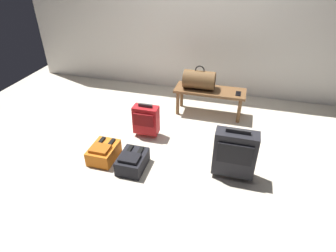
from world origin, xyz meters
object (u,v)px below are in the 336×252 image
Objects in this scene: suitcase_upright_charcoal at (235,153)px; suitcase_small_red at (146,120)px; backpack_orange at (104,152)px; bench at (210,93)px; cell_phone at (238,94)px; backpack_dark at (132,161)px; duffel_bag_brown at (199,80)px.

suitcase_small_red is at bearing 156.69° from suitcase_upright_charcoal.
backpack_orange is (-0.32, -0.59, -0.15)m from suitcase_small_red.
bench is 0.40m from cell_phone.
suitcase_small_red is 1.21× the size of backpack_orange.
suitcase_upright_charcoal reaches higher than backpack_dark.
bench is at bearing 48.29° from suitcase_small_red.
suitcase_upright_charcoal reaches higher than suitcase_small_red.
suitcase_upright_charcoal reaches higher than backpack_orange.
cell_phone is (0.39, -0.04, 0.06)m from bench.
bench reaches higher than backpack_orange.
bench is 6.94× the size of cell_phone.
suitcase_small_red is at bearing 61.79° from backpack_orange.
cell_phone is 0.38× the size of backpack_orange.
cell_phone is 0.24× the size of suitcase_upright_charcoal.
duffel_bag_brown is 0.99m from suitcase_small_red.
suitcase_upright_charcoal is at bearing -70.73° from bench.
duffel_bag_brown is 1.43m from suitcase_upright_charcoal.
suitcase_upright_charcoal is at bearing -87.57° from cell_phone.
bench is 2.63× the size of backpack_orange.
backpack_dark is at bearing -9.49° from backpack_orange.
bench is 2.63× the size of backpack_dark.
suitcase_upright_charcoal is (0.05, -1.24, -0.09)m from cell_phone.
backpack_orange is (-1.46, -0.10, -0.21)m from suitcase_upright_charcoal.
suitcase_small_red reaches higher than backpack_dark.
bench is at bearing 109.27° from suitcase_upright_charcoal.
cell_phone is at bearing -5.38° from bench.
suitcase_small_red is at bearing -131.71° from bench.
backpack_orange is (-0.85, -1.38, -0.43)m from duffel_bag_brown.
duffel_bag_brown is 1.68m from backpack_orange.
suitcase_upright_charcoal is 1.11m from backpack_dark.
duffel_bag_brown is at bearing 115.58° from suitcase_upright_charcoal.
backpack_dark is at bearing -108.04° from duffel_bag_brown.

